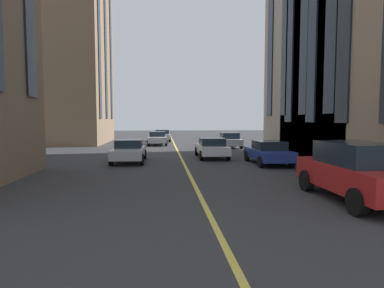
# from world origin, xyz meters

# --- Properties ---
(lane_centre_line) EXTENTS (80.00, 0.16, 0.01)m
(lane_centre_line) POSITION_xyz_m (20.00, 0.00, 0.00)
(lane_centre_line) COLOR #D8C64C
(lane_centre_line) RESTS_ON ground_plane
(car_white_oncoming) EXTENTS (4.40, 1.95, 1.37)m
(car_white_oncoming) POSITION_xyz_m (23.85, -2.07, 0.70)
(car_white_oncoming) COLOR silver
(car_white_oncoming) RESTS_ON ground_plane
(car_silver_near) EXTENTS (4.40, 1.95, 1.37)m
(car_silver_near) POSITION_xyz_m (22.21, 3.31, 0.70)
(car_silver_near) COLOR #B7BABF
(car_silver_near) RESTS_ON ground_plane
(car_blue_mid) EXTENTS (4.40, 1.95, 1.37)m
(car_blue_mid) POSITION_xyz_m (20.48, -4.90, 0.70)
(car_blue_mid) COLOR navy
(car_blue_mid) RESTS_ON ground_plane
(car_red_parked_b) EXTENTS (4.70, 2.14, 1.88)m
(car_red_parked_b) POSITION_xyz_m (11.79, -4.90, 0.97)
(car_red_parked_b) COLOR #B21E1E
(car_red_parked_b) RESTS_ON ground_plane
(car_silver_trailing) EXTENTS (3.90, 1.89, 1.40)m
(car_silver_trailing) POSITION_xyz_m (31.58, -4.90, 0.70)
(car_silver_trailing) COLOR #B7BABF
(car_silver_trailing) RESTS_ON ground_plane
(car_silver_parked_a) EXTENTS (4.40, 1.95, 1.37)m
(car_silver_parked_a) POSITION_xyz_m (41.20, 1.27, 0.70)
(car_silver_parked_a) COLOR #B7BABF
(car_silver_parked_a) RESTS_ON ground_plane
(car_silver_far) EXTENTS (4.40, 1.95, 1.37)m
(car_silver_far) POSITION_xyz_m (35.53, 1.75, 0.70)
(car_silver_far) COLOR #B7BABF
(car_silver_far) RESTS_ON ground_plane
(building_right_near) EXTENTS (12.75, 9.27, 20.83)m
(building_right_near) POSITION_xyz_m (23.24, -12.07, 10.41)
(building_right_near) COLOR #A89E8E
(building_right_near) RESTS_ON ground_plane
(building_left_far) EXTENTS (11.08, 12.59, 19.41)m
(building_left_far) POSITION_xyz_m (39.39, 13.73, 9.71)
(building_left_far) COLOR #846B51
(building_left_far) RESTS_ON ground_plane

